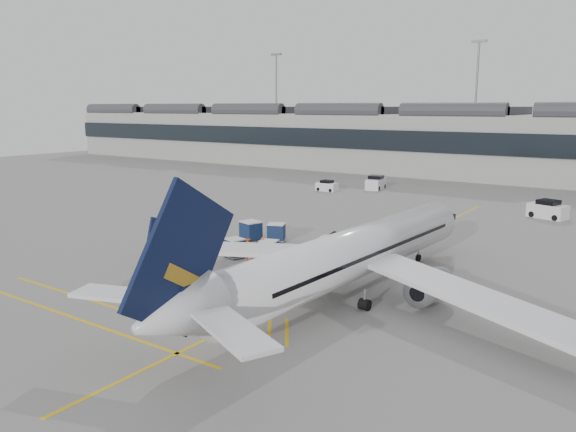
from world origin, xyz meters
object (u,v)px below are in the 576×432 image
Objects in this scene: baggage_cart_a at (235,247)px; ramp_agent_a at (263,248)px; ramp_agent_b at (248,249)px; airliner_main at (349,256)px; pushback_tug at (160,249)px; belt_loader at (339,250)px.

baggage_cart_a is 1.06× the size of ramp_agent_a.
ramp_agent_b is at bearing 16.78° from baggage_cart_a.
airliner_main is 18.17m from pushback_tug.
airliner_main is at bearing -69.12° from belt_loader.
ramp_agent_b is at bearing 167.11° from airliner_main.
baggage_cart_a is at bearing 26.38° from pushback_tug.
airliner_main reaches higher than belt_loader.
ramp_agent_a is 8.76m from pushback_tug.
airliner_main is 15.28× the size of pushback_tug.
ramp_agent_b is at bearing 21.85° from pushback_tug.
airliner_main is 6.68× the size of belt_loader.
ramp_agent_b is 7.66m from pushback_tug.
airliner_main is at bearing 0.77° from baggage_cart_a.
belt_loader reaches higher than baggage_cart_a.
airliner_main is at bearing -2.10° from pushback_tug.
belt_loader is 15.03m from pushback_tug.
belt_loader is (-5.36, 8.17, -2.14)m from airliner_main.
airliner_main is 12.92m from baggage_cart_a.
ramp_agent_b reaches higher than pushback_tug.
pushback_tug is (-18.04, 0.09, -2.19)m from airliner_main.
airliner_main reaches higher than ramp_agent_b.
belt_loader is 3.04× the size of ramp_agent_a.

